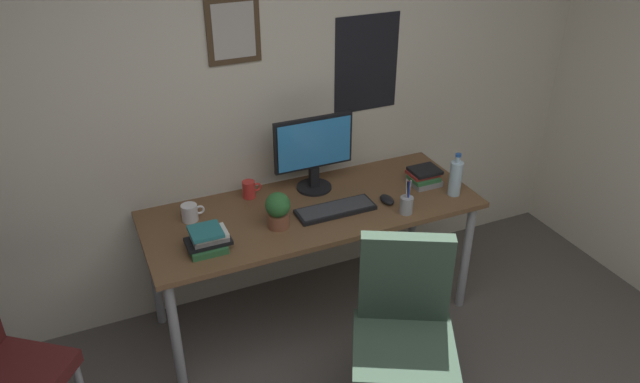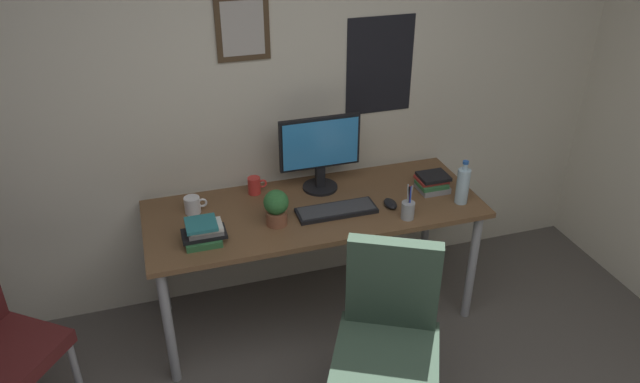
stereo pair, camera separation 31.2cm
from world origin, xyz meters
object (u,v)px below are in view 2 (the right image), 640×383
Objects in this scene: coffee_mug_near at (193,205)px; pen_cup at (408,209)px; keyboard at (336,210)px; book_stack_right at (432,183)px; potted_plant at (276,206)px; coffee_mug_far at (255,185)px; water_bottle at (463,185)px; computer_mouse at (390,204)px; book_stack_left at (204,232)px; monitor at (320,150)px; office_chair at (388,334)px.

coffee_mug_near is 0.61× the size of pen_cup.
keyboard is 0.60m from book_stack_right.
keyboard is 0.34m from potted_plant.
potted_plant is (0.04, -0.35, 0.06)m from coffee_mug_far.
keyboard is 3.93× the size of coffee_mug_far.
water_bottle is 1.02m from potted_plant.
pen_cup is at bearing -73.84° from computer_mouse.
coffee_mug_far is 0.53m from book_stack_left.
coffee_mug_far is 0.62× the size of book_stack_right.
monitor is at bearing 26.43° from book_stack_left.
office_chair reaches higher than coffee_mug_near.
keyboard is 2.15× the size of pen_cup.
pen_cup is 1.13× the size of book_stack_right.
pen_cup is at bearing 59.64° from office_chair.
computer_mouse is at bearing -161.19° from book_stack_right.
office_chair reaches higher than coffee_mug_far.
computer_mouse is 0.55× the size of pen_cup.
coffee_mug_near is 0.37m from coffee_mug_far.
book_stack_right is (-0.09, 0.17, -0.06)m from water_bottle.
potted_plant is (-0.63, 0.01, 0.09)m from computer_mouse.
coffee_mug_far is 0.55× the size of pen_cup.
coffee_mug_near is 0.57× the size of book_stack_left.
pen_cup is at bearing -25.85° from keyboard.
coffee_mug_far reaches higher than coffee_mug_near.
water_bottle is 1.16× the size of book_stack_left.
monitor reaches higher than book_stack_left.
keyboard is 0.50m from coffee_mug_far.
coffee_mug_near is (-0.73, 0.23, 0.03)m from keyboard.
water_bottle is at bearing -10.39° from computer_mouse.
water_bottle is at bearing 42.96° from office_chair.
potted_plant is at bearing 167.50° from pen_cup.
monitor is 0.36m from keyboard.
water_bottle is 1.43× the size of book_stack_right.
coffee_mug_near is at bearing -175.66° from monitor.
water_bottle is 1.29× the size of potted_plant.
monitor is 0.80m from water_bottle.
potted_plant is at bearing -177.27° from keyboard.
pen_cup reaches higher than potted_plant.
water_bottle reaches higher than coffee_mug_far.
monitor is at bearing 127.61° from pen_cup.
coffee_mug_near is (-1.03, 0.26, 0.03)m from computer_mouse.
monitor is 2.61× the size of book_stack_right.
office_chair reaches higher than pen_cup.
computer_mouse is at bearing -45.55° from monitor.
computer_mouse is (0.30, -0.31, -0.22)m from monitor.
book_stack_left reaches higher than coffee_mug_far.
book_stack_right is at bearing 18.81° from computer_mouse.
pen_cup is at bearing -12.50° from potted_plant.
keyboard is 1.70× the size of water_bottle.
pen_cup is at bearing -34.99° from coffee_mug_far.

